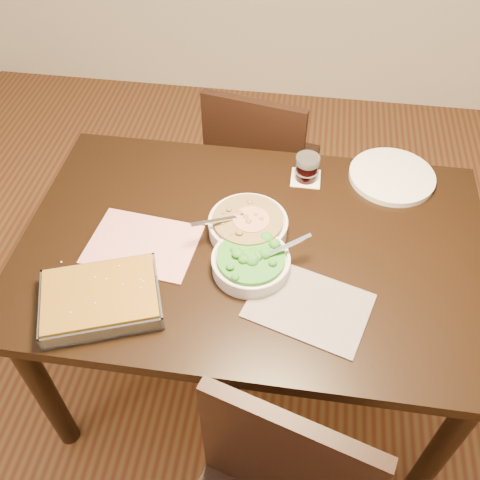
# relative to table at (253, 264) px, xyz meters

# --- Properties ---
(ground) EXTENTS (4.00, 4.00, 0.00)m
(ground) POSITION_rel_table_xyz_m (0.00, 0.00, -0.65)
(ground) COLOR #4F2616
(ground) RESTS_ON ground
(table) EXTENTS (1.40, 0.90, 0.75)m
(table) POSITION_rel_table_xyz_m (0.00, 0.00, 0.00)
(table) COLOR black
(table) RESTS_ON ground
(magazine_a) EXTENTS (0.34, 0.26, 0.01)m
(magazine_a) POSITION_rel_table_xyz_m (-0.33, -0.05, 0.10)
(magazine_a) COLOR #B6344C
(magazine_a) RESTS_ON table
(magazine_b) EXTENTS (0.37, 0.31, 0.01)m
(magazine_b) POSITION_rel_table_xyz_m (0.18, -0.20, 0.10)
(magazine_b) COLOR #232229
(magazine_b) RESTS_ON table
(coaster) EXTENTS (0.10, 0.10, 0.00)m
(coaster) POSITION_rel_table_xyz_m (0.14, 0.32, 0.10)
(coaster) COLOR white
(coaster) RESTS_ON table
(stew_bowl) EXTENTS (0.24, 0.24, 0.09)m
(stew_bowl) POSITION_rel_table_xyz_m (-0.02, 0.04, 0.13)
(stew_bowl) COLOR silver
(stew_bowl) RESTS_ON table
(broccoli_bowl) EXTENTS (0.24, 0.22, 0.09)m
(broccoli_bowl) POSITION_rel_table_xyz_m (0.00, -0.10, 0.13)
(broccoli_bowl) COLOR silver
(broccoli_bowl) RESTS_ON table
(baking_dish) EXTENTS (0.37, 0.32, 0.06)m
(baking_dish) POSITION_rel_table_xyz_m (-0.38, -0.28, 0.12)
(baking_dish) COLOR silver
(baking_dish) RESTS_ON table
(wine_tumbler) EXTENTS (0.08, 0.08, 0.09)m
(wine_tumbler) POSITION_rel_table_xyz_m (0.14, 0.32, 0.14)
(wine_tumbler) COLOR black
(wine_tumbler) RESTS_ON coaster
(dinner_plate) EXTENTS (0.28, 0.28, 0.02)m
(dinner_plate) POSITION_rel_table_xyz_m (0.42, 0.36, 0.10)
(dinner_plate) COLOR silver
(dinner_plate) RESTS_ON table
(chair_far) EXTENTS (0.47, 0.47, 0.86)m
(chair_far) POSITION_rel_table_xyz_m (-0.06, 0.69, -0.17)
(chair_far) COLOR black
(chair_far) RESTS_ON ground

